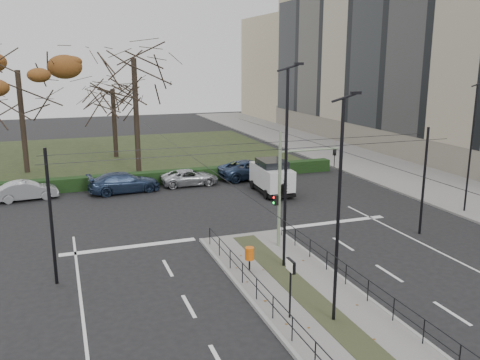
% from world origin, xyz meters
% --- Properties ---
extents(ground, '(140.00, 140.00, 0.00)m').
position_xyz_m(ground, '(0.00, 0.00, 0.00)').
color(ground, black).
rests_on(ground, ground).
extents(median_island, '(4.40, 15.00, 0.14)m').
position_xyz_m(median_island, '(0.00, -2.50, 0.07)').
color(median_island, slate).
rests_on(median_island, ground).
extents(sidewalk_east, '(8.00, 90.00, 0.14)m').
position_xyz_m(sidewalk_east, '(18.00, 22.00, 0.07)').
color(sidewalk_east, slate).
rests_on(sidewalk_east, ground).
extents(park, '(38.00, 26.00, 0.10)m').
position_xyz_m(park, '(-6.00, 32.00, 0.05)').
color(park, '#222D16').
rests_on(park, ground).
extents(hedge, '(38.00, 1.00, 1.00)m').
position_xyz_m(hedge, '(-6.00, 18.60, 0.50)').
color(hedge, black).
rests_on(hedge, ground).
extents(apartment_block, '(13.09, 52.10, 21.64)m').
position_xyz_m(apartment_block, '(27.97, 23.97, 10.39)').
color(apartment_block, tan).
rests_on(apartment_block, ground).
extents(median_railing, '(4.14, 13.24, 0.92)m').
position_xyz_m(median_railing, '(0.00, -2.60, 0.98)').
color(median_railing, black).
rests_on(median_railing, median_island).
extents(catenary, '(20.00, 34.00, 6.00)m').
position_xyz_m(catenary, '(0.00, 1.62, 3.42)').
color(catenary, black).
rests_on(catenary, ground).
extents(traffic_light, '(3.62, 2.07, 5.32)m').
position_xyz_m(traffic_light, '(1.54, 2.61, 3.24)').
color(traffic_light, gray).
rests_on(traffic_light, median_island).
extents(litter_bin, '(0.42, 0.42, 1.08)m').
position_xyz_m(litter_bin, '(-1.27, 0.24, 0.91)').
color(litter_bin, black).
rests_on(litter_bin, median_island).
extents(info_panel, '(0.13, 0.60, 2.29)m').
position_xyz_m(info_panel, '(-1.44, -4.39, 1.94)').
color(info_panel, black).
rests_on(info_panel, median_island).
extents(streetlamp_median_near, '(0.70, 0.14, 8.34)m').
position_xyz_m(streetlamp_median_near, '(0.04, -5.10, 4.38)').
color(streetlamp_median_near, black).
rests_on(streetlamp_median_near, median_island).
extents(streetlamp_median_far, '(0.77, 0.16, 9.25)m').
position_xyz_m(streetlamp_median_far, '(0.42, 0.12, 4.84)').
color(streetlamp_median_far, black).
rests_on(streetlamp_median_far, median_island).
extents(streetlamp_sidewalk, '(0.68, 0.14, 8.11)m').
position_xyz_m(streetlamp_sidewalk, '(14.93, 4.32, 4.27)').
color(streetlamp_sidewalk, black).
rests_on(streetlamp_sidewalk, sidewalk_east).
extents(parked_car_second, '(4.20, 1.86, 1.34)m').
position_xyz_m(parked_car_second, '(-11.41, 17.04, 0.67)').
color(parked_car_second, '#A9ABB1').
rests_on(parked_car_second, ground).
extents(parked_car_third, '(5.31, 2.54, 1.49)m').
position_xyz_m(parked_car_third, '(-4.80, 16.85, 0.75)').
color(parked_car_third, '#22324F').
rests_on(parked_car_third, ground).
extents(parked_car_fourth, '(4.44, 2.07, 1.23)m').
position_xyz_m(parked_car_fourth, '(0.29, 17.36, 0.62)').
color(parked_car_fourth, '#A9ABB1').
rests_on(parked_car_fourth, ground).
extents(white_van, '(2.29, 4.70, 2.46)m').
position_xyz_m(white_van, '(5.31, 13.05, 1.28)').
color(white_van, silver).
rests_on(white_van, ground).
extents(rust_tree, '(8.78, 8.78, 11.26)m').
position_xyz_m(rust_tree, '(-11.81, 26.16, 8.65)').
color(rust_tree, black).
rests_on(rust_tree, park).
extents(bare_tree_center, '(7.18, 7.18, 8.82)m').
position_xyz_m(bare_tree_center, '(-3.82, 30.75, 6.25)').
color(bare_tree_center, black).
rests_on(bare_tree_center, park).
extents(bare_tree_near, '(7.22, 7.22, 12.65)m').
position_xyz_m(bare_tree_near, '(-2.91, 22.15, 8.92)').
color(bare_tree_near, black).
rests_on(bare_tree_near, park).
extents(parked_car_fifth, '(5.72, 3.12, 1.52)m').
position_xyz_m(parked_car_fifth, '(5.54, 17.90, 0.76)').
color(parked_car_fifth, '#22324F').
rests_on(parked_car_fifth, ground).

